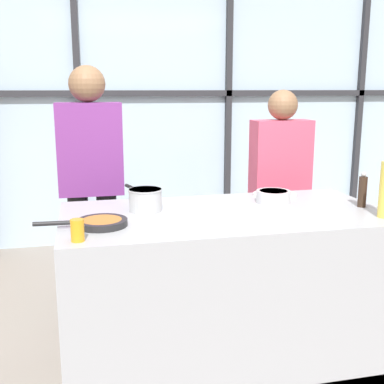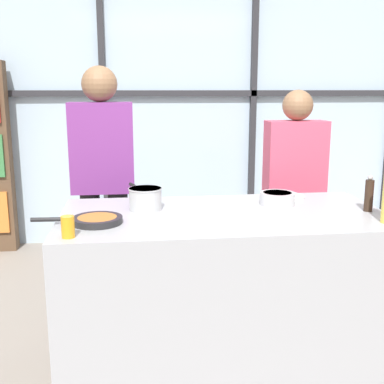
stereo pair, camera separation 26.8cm
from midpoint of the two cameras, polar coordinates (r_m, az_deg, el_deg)
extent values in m
plane|color=gray|center=(3.01, 0.99, -19.70)|extent=(18.00, 18.00, 0.00)
cube|color=silver|center=(5.02, -5.93, 9.97)|extent=(6.40, 0.04, 2.80)
cube|color=#2D2D33|center=(4.97, -5.89, 11.56)|extent=(6.40, 0.06, 0.06)
cube|color=#2D2D33|center=(4.94, -14.86, 9.59)|extent=(0.06, 0.06, 2.80)
cube|color=#2D2D33|center=(5.13, 2.82, 10.06)|extent=(0.06, 0.06, 2.80)
cube|color=#2D2D33|center=(5.74, 17.98, 9.72)|extent=(0.06, 0.06, 2.80)
cube|color=#A8AAB2|center=(2.79, 1.03, -11.64)|extent=(1.78, 0.89, 0.92)
cube|color=black|center=(2.57, -10.92, -3.21)|extent=(0.52, 0.52, 0.01)
cylinder|color=#38383D|center=(2.45, -13.73, -4.06)|extent=(0.13, 0.13, 0.01)
cylinder|color=#38383D|center=(2.45, -7.89, -3.77)|extent=(0.13, 0.13, 0.01)
cylinder|color=#38383D|center=(2.69, -13.68, -2.60)|extent=(0.13, 0.13, 0.01)
cylinder|color=#38383D|center=(2.69, -8.37, -2.35)|extent=(0.13, 0.13, 0.01)
cylinder|color=black|center=(3.56, -12.03, -7.02)|extent=(0.14, 0.14, 0.87)
cylinder|color=black|center=(3.56, -15.22, -7.16)|extent=(0.14, 0.14, 0.87)
cube|color=#7A3384|center=(3.39, -14.26, 4.94)|extent=(0.44, 0.20, 0.63)
sphere|color=#8C6647|center=(3.37, -14.65, 12.30)|extent=(0.24, 0.24, 0.24)
cylinder|color=black|center=(3.84, 9.48, -6.09)|extent=(0.14, 0.14, 0.79)
cylinder|color=black|center=(3.77, 6.69, -6.34)|extent=(0.14, 0.14, 0.79)
cube|color=#DB4C6B|center=(3.65, 8.41, 3.96)|extent=(0.44, 0.20, 0.57)
sphere|color=#8C6647|center=(3.62, 8.61, 10.17)|extent=(0.22, 0.22, 0.22)
cylinder|color=#232326|center=(2.44, -13.76, -3.60)|extent=(0.25, 0.25, 0.03)
cylinder|color=#B26B2D|center=(2.44, -13.77, -3.32)|extent=(0.20, 0.20, 0.01)
cylinder|color=#232326|center=(2.47, -19.05, -3.57)|extent=(0.20, 0.03, 0.02)
cylinder|color=silver|center=(2.68, -8.41, -0.98)|extent=(0.18, 0.18, 0.12)
cylinder|color=silver|center=(2.67, -8.45, 0.24)|extent=(0.19, 0.19, 0.01)
cylinder|color=black|center=(2.82, -9.84, 0.49)|extent=(0.07, 0.16, 0.02)
cylinder|color=white|center=(3.07, 7.36, -0.32)|extent=(0.28, 0.28, 0.01)
cylinder|color=silver|center=(2.87, 7.01, -0.57)|extent=(0.20, 0.20, 0.07)
cylinder|color=#4C4C51|center=(2.87, 7.02, 0.02)|extent=(0.17, 0.17, 0.01)
cylinder|color=#332319|center=(2.86, 17.07, -0.01)|extent=(0.05, 0.05, 0.18)
sphere|color=#B2B2B7|center=(2.84, 17.20, 1.99)|extent=(0.03, 0.03, 0.03)
cylinder|color=orange|center=(2.22, -16.83, -4.42)|extent=(0.06, 0.06, 0.10)
camera|label=1|loc=(0.13, -92.86, -0.62)|focal=45.00mm
camera|label=2|loc=(0.13, 87.14, 0.62)|focal=45.00mm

